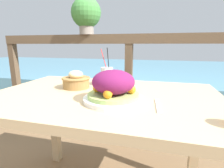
{
  "coord_description": "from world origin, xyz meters",
  "views": [
    {
      "loc": [
        0.28,
        -0.88,
        1.02
      ],
      "look_at": [
        0.05,
        -0.01,
        0.82
      ],
      "focal_mm": 28.0,
      "sensor_mm": 36.0,
      "label": 1
    }
  ],
  "objects_px": {
    "drink_glass": "(107,76)",
    "potted_plant": "(86,14)",
    "salad_plate": "(113,88)",
    "bread_basket": "(76,81)"
  },
  "relations": [
    {
      "from": "salad_plate",
      "to": "potted_plant",
      "type": "distance_m",
      "value": 1.16
    },
    {
      "from": "drink_glass",
      "to": "bread_basket",
      "type": "bearing_deg",
      "value": -148.17
    },
    {
      "from": "drink_glass",
      "to": "potted_plant",
      "type": "xyz_separation_m",
      "value": [
        -0.39,
        0.62,
        0.49
      ]
    },
    {
      "from": "salad_plate",
      "to": "drink_glass",
      "type": "xyz_separation_m",
      "value": [
        -0.12,
        0.3,
        -0.0
      ]
    },
    {
      "from": "drink_glass",
      "to": "potted_plant",
      "type": "height_order",
      "value": "potted_plant"
    },
    {
      "from": "potted_plant",
      "to": "drink_glass",
      "type": "bearing_deg",
      "value": -57.5
    },
    {
      "from": "drink_glass",
      "to": "potted_plant",
      "type": "bearing_deg",
      "value": 122.5
    },
    {
      "from": "drink_glass",
      "to": "bread_basket",
      "type": "relative_size",
      "value": 1.42
    },
    {
      "from": "bread_basket",
      "to": "salad_plate",
      "type": "bearing_deg",
      "value": -34.08
    },
    {
      "from": "drink_glass",
      "to": "potted_plant",
      "type": "distance_m",
      "value": 0.88
    }
  ]
}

